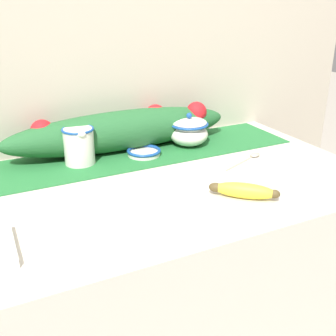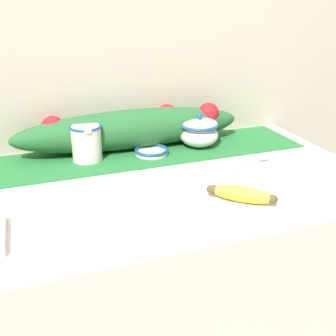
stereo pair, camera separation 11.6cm
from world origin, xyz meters
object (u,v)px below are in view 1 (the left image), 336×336
object	(u,v)px
cream_pitcher	(79,144)
sugar_bowl	(189,131)
spoon	(253,156)
banana	(244,191)
small_dish	(144,152)

from	to	relation	value
cream_pitcher	sugar_bowl	xyz separation A→B (m)	(0.39, -0.00, -0.01)
cream_pitcher	spoon	world-z (taller)	cream_pitcher
sugar_bowl	spoon	bearing A→B (deg)	-55.82
sugar_bowl	banana	size ratio (longest dim) A/B	0.87
cream_pitcher	sugar_bowl	world-z (taller)	cream_pitcher
spoon	banana	bearing A→B (deg)	-153.97
small_dish	cream_pitcher	bearing A→B (deg)	173.27
cream_pitcher	small_dish	xyz separation A→B (m)	(0.21, -0.02, -0.05)
cream_pitcher	banana	world-z (taller)	cream_pitcher
cream_pitcher	banana	xyz separation A→B (m)	(0.32, -0.42, -0.04)
spoon	sugar_bowl	bearing A→B (deg)	101.71
cream_pitcher	banana	distance (m)	0.53
cream_pitcher	small_dish	bearing A→B (deg)	-6.73
banana	spoon	bearing A→B (deg)	48.50
sugar_bowl	banana	world-z (taller)	sugar_bowl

